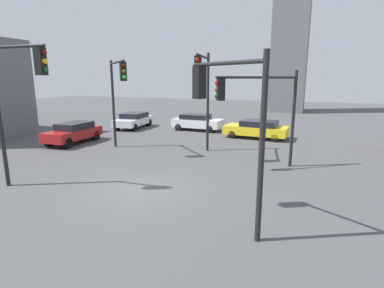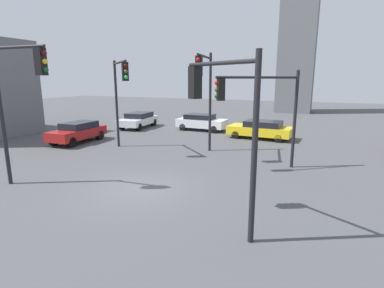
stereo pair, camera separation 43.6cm
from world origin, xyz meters
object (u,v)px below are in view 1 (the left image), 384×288
Objects in this scene: traffic_light_4 at (227,108)px; car_1 at (74,132)px; traffic_light_3 at (17,87)px; traffic_light_0 at (258,100)px; traffic_light_1 at (204,84)px; car_2 at (134,120)px; car_4 at (197,122)px; traffic_light_2 at (117,86)px; car_5 at (257,129)px.

car_1 is (-13.18, 7.58, -2.83)m from traffic_light_4.
traffic_light_3 is 1.34× the size of car_1.
traffic_light_0 is 1.11× the size of car_1.
car_1 is at bearing -99.00° from traffic_light_1.
traffic_light_0 is 1.02× the size of car_2.
car_4 is at bearing 140.99° from car_1.
traffic_light_3 is 16.11m from car_2.
car_4 is at bearing 123.39° from traffic_light_2.
traffic_light_3 is 1.35× the size of car_4.
car_1 is (-12.98, 1.45, -2.67)m from traffic_light_0.
traffic_light_0 is 0.81× the size of traffic_light_1.
traffic_light_1 is 1.24× the size of car_5.
traffic_light_4 reaches higher than car_5.
traffic_light_4 is at bearing 99.60° from car_5.
traffic_light_1 reaches higher than traffic_light_3.
car_1 is 1.01× the size of car_4.
car_4 is (1.21, 16.02, -3.34)m from traffic_light_3.
traffic_light_3 is at bearing 29.54° from car_1.
car_4 is at bearing 80.99° from traffic_light_3.
traffic_light_2 is at bearing -87.91° from traffic_light_1.
traffic_light_0 is 1.12× the size of car_4.
traffic_light_2 is at bearing 22.07° from car_2.
car_1 is at bearing -0.21° from traffic_light_4.
traffic_light_4 is 1.18× the size of car_1.
traffic_light_4 is 1.07× the size of car_5.
car_5 is at bearing -117.00° from traffic_light_0.
traffic_light_3 is at bearing 0.92° from traffic_light_0.
traffic_light_3 reaches higher than car_4.
traffic_light_3 reaches higher than car_2.
traffic_light_0 is 15.78m from car_2.
car_5 is (6.97, 7.69, -3.28)m from traffic_light_2.
car_1 is at bearing -149.52° from traffic_light_2.
traffic_light_0 is 12.27m from car_4.
car_4 is (-6.89, 9.78, -2.69)m from traffic_light_0.
car_2 is at bearing 0.05° from car_5.
traffic_light_2 is at bearing -39.90° from traffic_light_0.
car_4 is (5.93, 0.98, 0.01)m from car_2.
car_5 is at bearing 154.77° from traffic_light_1.
traffic_light_2 reaches higher than car_2.
car_1 is 7.36m from car_2.
traffic_light_0 is at bearing -53.37° from car_4.
traffic_light_0 is 13.33m from car_1.
traffic_light_4 is at bearing 15.39° from traffic_light_1.
traffic_light_0 is 0.83× the size of traffic_light_3.
traffic_light_2 is (-8.36, 0.48, 0.56)m from traffic_light_0.
traffic_light_3 reaches higher than traffic_light_2.
traffic_light_1 is at bearing 87.39° from car_1.
car_4 reaches higher than car_2.
traffic_light_2 is 1.09× the size of traffic_light_4.
traffic_light_1 is 1.26× the size of car_2.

